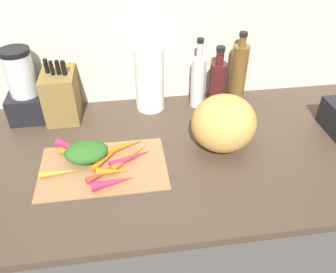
# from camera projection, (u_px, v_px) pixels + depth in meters

# --- Properties ---
(ground_plane) EXTENTS (1.70, 0.80, 0.03)m
(ground_plane) POSITION_uv_depth(u_px,v_px,m) (181.00, 152.00, 1.25)
(ground_plane) COLOR #47382B
(wall_back) EXTENTS (1.70, 0.03, 0.60)m
(wall_back) POSITION_uv_depth(u_px,v_px,m) (166.00, 29.00, 1.36)
(wall_back) COLOR beige
(wall_back) RESTS_ON ground_plane
(cutting_board) EXTENTS (0.42, 0.27, 0.01)m
(cutting_board) POSITION_uv_depth(u_px,v_px,m) (103.00, 167.00, 1.15)
(cutting_board) COLOR #997047
(cutting_board) RESTS_ON ground_plane
(carrot_0) EXTENTS (0.14, 0.12, 0.02)m
(carrot_0) POSITION_uv_depth(u_px,v_px,m) (129.00, 157.00, 1.17)
(carrot_0) COLOR orange
(carrot_0) RESTS_ON cutting_board
(carrot_1) EXTENTS (0.13, 0.03, 0.02)m
(carrot_1) POSITION_uv_depth(u_px,v_px,m) (60.00, 172.00, 1.11)
(carrot_1) COLOR orange
(carrot_1) RESTS_ON cutting_board
(carrot_2) EXTENTS (0.12, 0.12, 0.02)m
(carrot_2) POSITION_uv_depth(u_px,v_px,m) (107.00, 157.00, 1.17)
(carrot_2) COLOR orange
(carrot_2) RESTS_ON cutting_board
(carrot_3) EXTENTS (0.11, 0.04, 0.03)m
(carrot_3) POSITION_uv_depth(u_px,v_px,m) (113.00, 171.00, 1.11)
(carrot_3) COLOR orange
(carrot_3) RESTS_ON cutting_board
(carrot_4) EXTENTS (0.17, 0.09, 0.04)m
(carrot_4) POSITION_uv_depth(u_px,v_px,m) (121.00, 147.00, 1.20)
(carrot_4) COLOR orange
(carrot_4) RESTS_ON cutting_board
(carrot_5) EXTENTS (0.11, 0.07, 0.03)m
(carrot_5) POSITION_uv_depth(u_px,v_px,m) (73.00, 154.00, 1.18)
(carrot_5) COLOR orange
(carrot_5) RESTS_ON cutting_board
(carrot_6) EXTENTS (0.11, 0.07, 0.02)m
(carrot_6) POSITION_uv_depth(u_px,v_px,m) (102.00, 174.00, 1.10)
(carrot_6) COLOR red
(carrot_6) RESTS_ON cutting_board
(carrot_7) EXTENTS (0.15, 0.13, 0.03)m
(carrot_7) POSITION_uv_depth(u_px,v_px,m) (76.00, 149.00, 1.20)
(carrot_7) COLOR #B2264C
(carrot_7) RESTS_ON cutting_board
(carrot_8) EXTENTS (0.15, 0.08, 0.03)m
(carrot_8) POSITION_uv_depth(u_px,v_px,m) (131.00, 158.00, 1.16)
(carrot_8) COLOR #B2264C
(carrot_8) RESTS_ON cutting_board
(carrot_9) EXTENTS (0.14, 0.05, 0.03)m
(carrot_9) POSITION_uv_depth(u_px,v_px,m) (114.00, 182.00, 1.07)
(carrot_9) COLOR #B2264C
(carrot_9) RESTS_ON cutting_board
(carrot_greens_pile) EXTENTS (0.15, 0.11, 0.06)m
(carrot_greens_pile) POSITION_uv_depth(u_px,v_px,m) (86.00, 152.00, 1.16)
(carrot_greens_pile) COLOR #2D6023
(carrot_greens_pile) RESTS_ON cutting_board
(winter_squash) EXTENTS (0.23, 0.20, 0.21)m
(winter_squash) POSITION_uv_depth(u_px,v_px,m) (224.00, 123.00, 1.18)
(winter_squash) COLOR gold
(winter_squash) RESTS_ON ground_plane
(knife_block) EXTENTS (0.13, 0.17, 0.25)m
(knife_block) POSITION_uv_depth(u_px,v_px,m) (61.00, 95.00, 1.35)
(knife_block) COLOR olive
(knife_block) RESTS_ON ground_plane
(blender_appliance) EXTENTS (0.14, 0.14, 0.29)m
(blender_appliance) POSITION_uv_depth(u_px,v_px,m) (25.00, 90.00, 1.32)
(blender_appliance) COLOR black
(blender_appliance) RESTS_ON ground_plane
(paper_towel_roll) EXTENTS (0.12, 0.12, 0.27)m
(paper_towel_roll) POSITION_uv_depth(u_px,v_px,m) (150.00, 79.00, 1.38)
(paper_towel_roll) COLOR white
(paper_towel_roll) RESTS_ON ground_plane
(bottle_0) EXTENTS (0.06, 0.06, 0.29)m
(bottle_0) POSITION_uv_depth(u_px,v_px,m) (198.00, 81.00, 1.41)
(bottle_0) COLOR silver
(bottle_0) RESTS_ON ground_plane
(bottle_1) EXTENTS (0.07, 0.07, 0.26)m
(bottle_1) POSITION_uv_depth(u_px,v_px,m) (217.00, 83.00, 1.41)
(bottle_1) COLOR #471919
(bottle_1) RESTS_ON ground_plane
(bottle_2) EXTENTS (0.07, 0.07, 0.30)m
(bottle_2) POSITION_uv_depth(u_px,v_px,m) (238.00, 73.00, 1.43)
(bottle_2) COLOR brown
(bottle_2) RESTS_ON ground_plane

